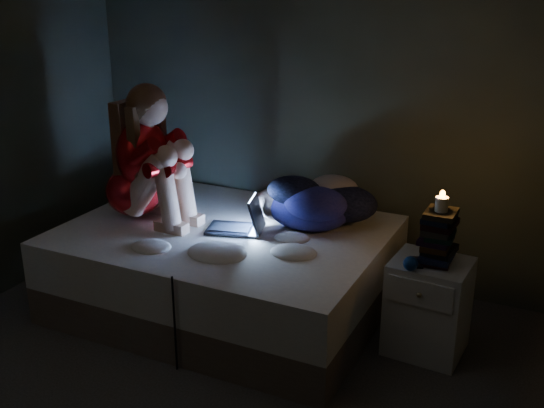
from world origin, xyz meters
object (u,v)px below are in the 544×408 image
Objects in this scene: bed at (226,268)px; candle at (442,205)px; nightstand at (428,307)px; phone at (417,263)px; woman at (132,152)px; laptop at (234,213)px.

candle reaches higher than bed.
bed is 3.52× the size of nightstand.
candle is at bearing 23.05° from nightstand.
candle is 0.35m from phone.
nightstand reaches higher than bed.
laptop is (0.68, 0.08, -0.33)m from woman.
nightstand is at bearing -160.45° from candle.
nightstand is at bearing -13.85° from laptop.
nightstand is 0.30m from phone.
woman is (-0.62, -0.08, 0.72)m from bed.
bed is 1.30m from nightstand.
woman reaches higher than laptop.
woman reaches higher than nightstand.
phone is at bearing 4.10° from woman.
bed is 0.95m from woman.
woman is 6.44× the size of phone.
nightstand is at bearing 23.47° from phone.
phone is (1.84, 0.06, -0.43)m from woman.
candle reaches higher than nightstand.
phone is (1.16, -0.02, -0.10)m from laptop.
woman is 0.76m from laptop.
laptop is 4.26× the size of candle.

